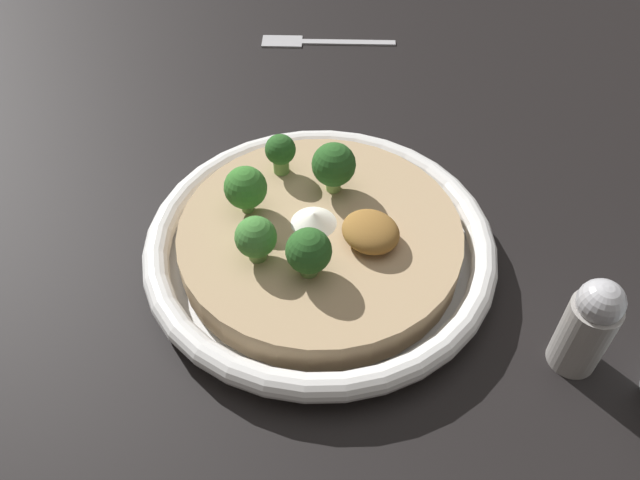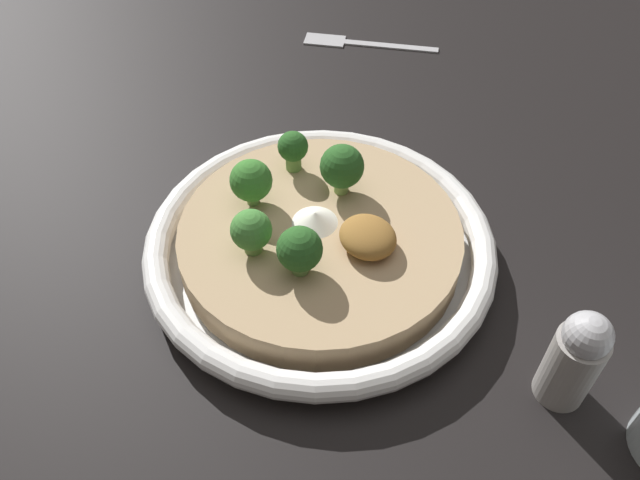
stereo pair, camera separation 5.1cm
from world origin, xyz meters
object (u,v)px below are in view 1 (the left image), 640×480
(fork_utensil, at_px, (314,41))
(pepper_shaker, at_px, (588,326))
(broccoli_front_left, at_px, (256,238))
(risotto_bowl, at_px, (320,244))
(broccoli_back_left, at_px, (280,152))
(broccoli_left, at_px, (246,188))
(broccoli_back, at_px, (334,165))
(broccoli_front, at_px, (309,252))

(fork_utensil, xyz_separation_m, pepper_shaker, (0.47, -0.15, 0.04))
(broccoli_front_left, bearing_deg, risotto_bowl, 81.97)
(broccoli_back_left, height_order, broccoli_left, broccoli_left)
(risotto_bowl, relative_size, broccoli_front_left, 7.53)
(broccoli_back, height_order, broccoli_back_left, broccoli_back)
(broccoli_back, relative_size, broccoli_back_left, 1.21)
(broccoli_left, height_order, fork_utensil, broccoli_left)
(risotto_bowl, xyz_separation_m, broccoli_back, (-0.03, 0.04, 0.05))
(broccoli_front, distance_m, broccoli_left, 0.08)
(broccoli_back, bearing_deg, broccoli_front_left, -78.27)
(broccoli_left, bearing_deg, broccoli_back_left, 111.04)
(broccoli_front, relative_size, broccoli_left, 0.99)
(broccoli_front_left, xyz_separation_m, pepper_shaker, (0.20, 0.13, -0.02))
(broccoli_front_left, height_order, broccoli_back_left, same)
(risotto_bowl, bearing_deg, broccoli_left, -150.47)
(fork_utensil, bearing_deg, broccoli_back_left, 86.41)
(risotto_bowl, distance_m, broccoli_front_left, 0.07)
(broccoli_left, bearing_deg, broccoli_front, -3.42)
(broccoli_back, relative_size, pepper_shaker, 0.53)
(broccoli_front_left, relative_size, broccoli_left, 0.92)
(broccoli_back, xyz_separation_m, broccoli_back_left, (-0.05, -0.02, -0.00))
(broccoli_back, distance_m, pepper_shaker, 0.23)
(broccoli_front_left, height_order, broccoli_back, broccoli_back)
(risotto_bowl, height_order, broccoli_front, broccoli_front)
(risotto_bowl, relative_size, broccoli_back_left, 7.69)
(broccoli_back, distance_m, broccoli_back_left, 0.05)
(risotto_bowl, bearing_deg, broccoli_back, 125.50)
(broccoli_left, xyz_separation_m, pepper_shaker, (0.25, 0.11, -0.02))
(broccoli_front_left, distance_m, pepper_shaker, 0.24)
(broccoli_back_left, distance_m, fork_utensil, 0.29)
(broccoli_front_left, height_order, pepper_shaker, pepper_shaker)
(pepper_shaker, bearing_deg, broccoli_back_left, -168.06)
(broccoli_left, xyz_separation_m, fork_utensil, (-0.22, 0.25, -0.06))
(broccoli_back, relative_size, broccoli_front, 1.10)
(risotto_bowl, height_order, pepper_shaker, pepper_shaker)
(broccoli_back_left, distance_m, pepper_shaker, 0.27)
(fork_utensil, bearing_deg, broccoli_back, 95.19)
(risotto_bowl, distance_m, broccoli_back, 0.07)
(broccoli_back, distance_m, broccoli_left, 0.07)
(broccoli_front_left, xyz_separation_m, broccoli_front, (0.04, 0.02, 0.00))
(broccoli_back, bearing_deg, broccoli_front, -52.72)
(broccoli_left, relative_size, pepper_shaker, 0.49)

